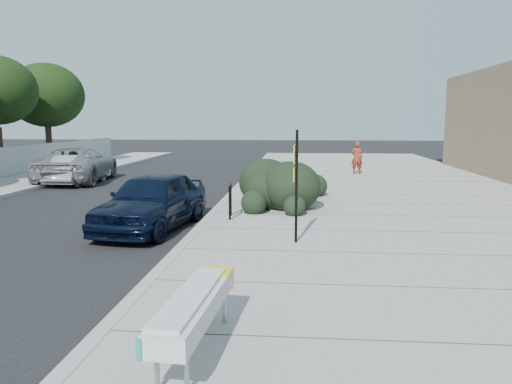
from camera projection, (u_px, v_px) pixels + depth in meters
ground at (179, 256)px, 10.17m from camera, size 120.00×120.00×0.00m
sidewalk_near at (407, 212)px, 14.60m from camera, size 11.20×50.00×0.15m
curb_near at (218, 209)px, 15.08m from camera, size 0.22×50.00×0.17m
tree_far_f at (46, 95)px, 29.38m from camera, size 4.40×4.40×6.07m
bench at (195, 306)px, 5.56m from camera, size 0.61×2.25×0.67m
bike_rack at (230, 198)px, 13.30m from camera, size 0.11×0.62×0.90m
sign_post at (296, 179)px, 10.50m from camera, size 0.10×0.28×2.40m
hedge at (289, 179)px, 15.57m from camera, size 3.34×4.61×1.56m
sedan_navy at (152, 201)px, 12.57m from camera, size 2.31×4.49×1.46m
wagon_silver at (78, 169)px, 21.58m from camera, size 1.47×3.91×1.28m
suv_silver at (78, 165)px, 22.37m from camera, size 3.21×5.79×1.53m
pedestrian at (357, 158)px, 24.14m from camera, size 0.62×0.45×1.59m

